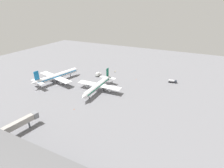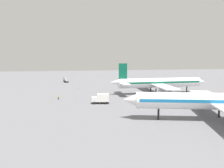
% 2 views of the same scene
% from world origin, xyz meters
% --- Properties ---
extents(ground, '(288.00, 288.00, 0.00)m').
position_xyz_m(ground, '(0.00, 0.00, 0.00)').
color(ground, slate).
extents(terminal_building, '(70.04, 15.89, 11.28)m').
position_xyz_m(terminal_building, '(14.90, -77.94, 5.75)').
color(terminal_building, '#9E9993').
rests_on(terminal_building, ground).
extents(airplane_at_gate, '(32.82, 40.99, 12.48)m').
position_xyz_m(airplane_at_gate, '(11.09, -3.95, 4.54)').
color(airplane_at_gate, white).
rests_on(airplane_at_gate, ground).
extents(airplane_taxiing, '(35.41, 43.49, 13.37)m').
position_xyz_m(airplane_taxiing, '(-27.08, -3.77, 4.86)').
color(airplane_taxiing, white).
rests_on(airplane_taxiing, ground).
extents(fuel_truck, '(6.53, 3.05, 2.50)m').
position_xyz_m(fuel_truck, '(55.99, 35.13, 1.39)').
color(fuel_truck, black).
rests_on(fuel_truck, ground).
extents(catering_truck, '(2.87, 5.82, 3.30)m').
position_xyz_m(catering_truck, '(-3.82, 21.31, 1.70)').
color(catering_truck, black).
rests_on(catering_truck, ground).
extents(ground_crew_worker, '(0.52, 0.51, 1.67)m').
position_xyz_m(ground_crew_worker, '(5.34, 35.66, 0.85)').
color(ground_crew_worker, '#1E2338').
rests_on(ground_crew_worker, ground).
extents(jet_bridge, '(6.04, 21.60, 6.74)m').
position_xyz_m(jet_bridge, '(0.07, -59.78, 5.14)').
color(jet_bridge, '#9E9993').
rests_on(jet_bridge, ground).
extents(safety_cone_near_gate, '(0.44, 0.44, 0.60)m').
position_xyz_m(safety_cone_near_gate, '(10.65, -31.39, 0.30)').
color(safety_cone_near_gate, '#EA590C').
rests_on(safety_cone_near_gate, ground).
extents(safety_cone_mid_apron, '(0.44, 0.44, 0.60)m').
position_xyz_m(safety_cone_mid_apron, '(28.20, 28.38, 0.30)').
color(safety_cone_mid_apron, '#EA590C').
rests_on(safety_cone_mid_apron, ground).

